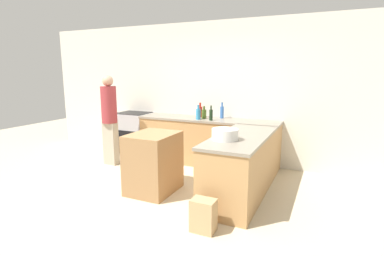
{
  "coord_description": "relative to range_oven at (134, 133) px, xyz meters",
  "views": [
    {
      "loc": [
        2.08,
        -3.31,
        1.77
      ],
      "look_at": [
        0.24,
        0.67,
        0.93
      ],
      "focal_mm": 28.0,
      "sensor_mm": 36.0,
      "label": 1
    }
  ],
  "objects": [
    {
      "name": "ground_plane",
      "position": [
        1.7,
        -1.87,
        -0.45
      ],
      "size": [
        14.0,
        14.0,
        0.0
      ],
      "primitive_type": "plane",
      "color": "beige"
    },
    {
      "name": "wall_back",
      "position": [
        1.7,
        0.33,
        0.9
      ],
      "size": [
        8.0,
        0.06,
        2.7
      ],
      "color": "silver",
      "rests_on": "ground_plane"
    },
    {
      "name": "counter_back",
      "position": [
        1.7,
        -0.01,
        -0.0
      ],
      "size": [
        2.69,
        0.64,
        0.89
      ],
      "color": "tan",
      "rests_on": "ground_plane"
    },
    {
      "name": "counter_peninsula",
      "position": [
        2.7,
        -1.21,
        -0.0
      ],
      "size": [
        0.69,
        1.82,
        0.89
      ],
      "color": "tan",
      "rests_on": "ground_plane"
    },
    {
      "name": "range_oven",
      "position": [
        0.0,
        0.0,
        0.0
      ],
      "size": [
        0.7,
        0.6,
        0.9
      ],
      "color": "#ADADB2",
      "rests_on": "ground_plane"
    },
    {
      "name": "island_table",
      "position": [
        1.48,
        -1.58,
        -0.01
      ],
      "size": [
        0.61,
        0.76,
        0.88
      ],
      "color": "#997047",
      "rests_on": "ground_plane"
    },
    {
      "name": "mixing_bowl",
      "position": [
        2.57,
        -1.56,
        0.51
      ],
      "size": [
        0.35,
        0.35,
        0.15
      ],
      "color": "white",
      "rests_on": "counter_peninsula"
    },
    {
      "name": "wine_bottle_dark",
      "position": [
        1.84,
        -0.18,
        0.55
      ],
      "size": [
        0.06,
        0.06,
        0.27
      ],
      "color": "black",
      "rests_on": "counter_back"
    },
    {
      "name": "hot_sauce_bottle",
      "position": [
        1.5,
        0.1,
        0.55
      ],
      "size": [
        0.08,
        0.08,
        0.28
      ],
      "color": "red",
      "rests_on": "counter_back"
    },
    {
      "name": "water_bottle_blue",
      "position": [
        1.93,
        0.15,
        0.56
      ],
      "size": [
        0.07,
        0.07,
        0.3
      ],
      "color": "#386BB7",
      "rests_on": "counter_back"
    },
    {
      "name": "dish_soap_bottle",
      "position": [
        1.58,
        -0.17,
        0.55
      ],
      "size": [
        0.09,
        0.09,
        0.27
      ],
      "color": "#338CBF",
      "rests_on": "counter_back"
    },
    {
      "name": "olive_oil_bottle",
      "position": [
        1.63,
        -0.02,
        0.53
      ],
      "size": [
        0.09,
        0.09,
        0.23
      ],
      "color": "#475B1E",
      "rests_on": "counter_back"
    },
    {
      "name": "person_by_range",
      "position": [
        0.04,
        -0.8,
        0.48
      ],
      "size": [
        0.29,
        0.29,
        1.69
      ],
      "color": "#ADA38E",
      "rests_on": "ground_plane"
    },
    {
      "name": "paper_bag",
      "position": [
        2.6,
        -2.33,
        -0.26
      ],
      "size": [
        0.27,
        0.2,
        0.37
      ],
      "color": "tan",
      "rests_on": "ground_plane"
    }
  ]
}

